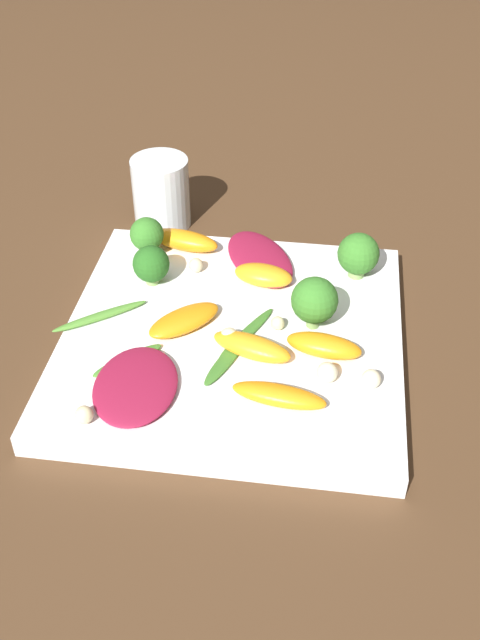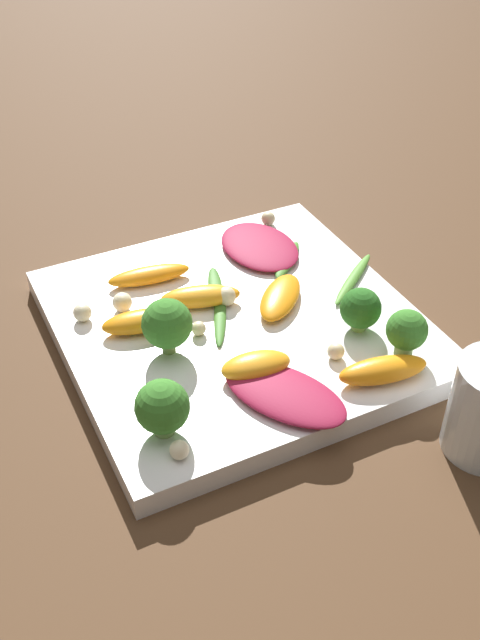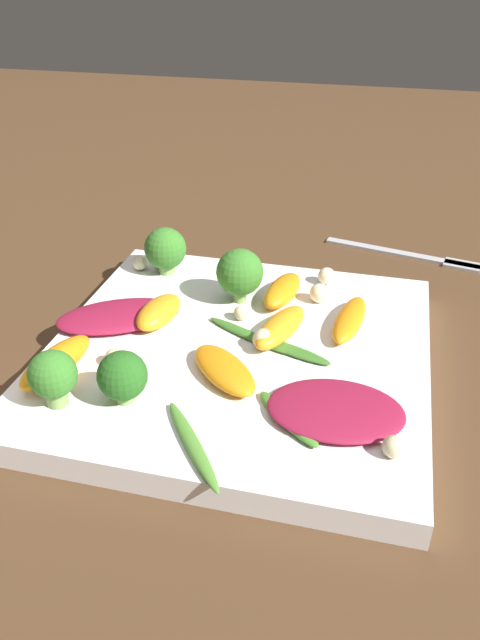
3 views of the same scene
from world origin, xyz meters
The scene contains 26 objects.
ground_plane centered at (0.00, 0.00, 0.00)m, with size 2.40×2.40×0.00m, color #4C331E.
plate centered at (0.00, 0.00, 0.01)m, with size 0.31×0.31×0.02m.
fork centered at (-0.25, 0.15, 0.00)m, with size 0.05×0.17×0.01m.
radicchio_leaf_0 centered at (-0.01, -0.11, 0.03)m, with size 0.10×0.12×0.01m.
radicchio_leaf_1 centered at (0.07, 0.09, 0.03)m, with size 0.08×0.10×0.01m.
orange_segment_0 centered at (-0.02, -0.08, 0.03)m, with size 0.06×0.04×0.02m.
orange_segment_1 centered at (-0.05, 0.09, 0.03)m, with size 0.08×0.03×0.02m.
orange_segment_2 centered at (-0.08, 0.02, 0.03)m, with size 0.07×0.04×0.02m.
orange_segment_3 centered at (0.07, -0.13, 0.03)m, with size 0.08×0.04×0.02m.
orange_segment_4 centered at (0.04, 0.00, 0.03)m, with size 0.07×0.07×0.01m.
orange_segment_5 centered at (-0.02, 0.03, 0.03)m, with size 0.08×0.05×0.02m.
broccoli_floret_0 centered at (0.09, -0.06, 0.04)m, with size 0.04×0.04×0.04m.
broccoli_floret_1 centered at (-0.11, -0.10, 0.05)m, with size 0.04×0.04×0.05m.
broccoli_floret_2 centered at (0.10, -0.11, 0.05)m, with size 0.03×0.03×0.04m.
broccoli_floret_3 centered at (-0.07, -0.02, 0.05)m, with size 0.04×0.04×0.05m.
arugula_sprig_0 centered at (0.12, 0.00, 0.02)m, with size 0.08×0.06×0.01m.
arugula_sprig_1 centered at (0.00, 0.04, 0.02)m, with size 0.04×0.07×0.00m.
arugula_sprig_2 centered at (0.08, 0.06, 0.02)m, with size 0.06×0.06×0.01m.
arugula_sprig_3 centered at (-0.01, 0.01, 0.02)m, with size 0.05×0.08×0.00m.
macadamia_nut_0 centered at (-0.09, 0.05, 0.03)m, with size 0.02×0.02×0.02m.
macadamia_nut_1 centered at (0.00, 0.02, 0.03)m, with size 0.02×0.02×0.02m.
macadamia_nut_2 centered at (-0.04, -0.01, 0.03)m, with size 0.01×0.01×0.01m.
macadamia_nut_3 centered at (0.10, 0.13, 0.03)m, with size 0.01×0.01×0.01m.
macadamia_nut_4 centered at (-0.11, -0.13, 0.03)m, with size 0.01×0.01×0.01m.
macadamia_nut_5 centered at (0.05, -0.09, 0.03)m, with size 0.01×0.01×0.01m.
macadamia_nut_6 centered at (-0.12, 0.06, 0.03)m, with size 0.02×0.02×0.02m.
Camera 3 is at (0.41, 0.10, 0.31)m, focal length 35.00 mm.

